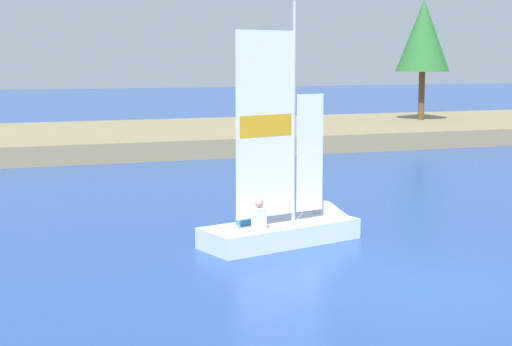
{
  "coord_description": "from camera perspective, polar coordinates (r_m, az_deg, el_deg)",
  "views": [
    {
      "loc": [
        -7.61,
        -12.24,
        4.23
      ],
      "look_at": [
        -0.5,
        7.27,
        1.2
      ],
      "focal_mm": 55.39,
      "sensor_mm": 36.0,
      "label": 1
    }
  ],
  "objects": [
    {
      "name": "shoreline_tree_centre",
      "position": [
        44.96,
        11.99,
        9.65
      ],
      "size": [
        2.94,
        2.94,
        6.59
      ],
      "color": "brown",
      "rests_on": "shore_bank"
    },
    {
      "name": "shore_bank",
      "position": [
        38.66,
        -8.57,
        2.53
      ],
      "size": [
        80.0,
        12.04,
        0.82
      ],
      "primitive_type": "cube",
      "color": "#897A56",
      "rests_on": "ground"
    },
    {
      "name": "ground_plane",
      "position": [
        15.02,
        11.48,
        -8.22
      ],
      "size": [
        200.0,
        200.0,
        0.0
      ],
      "primitive_type": "plane",
      "color": "#234793"
    },
    {
      "name": "sailboat",
      "position": [
        18.53,
        3.25,
        -3.55
      ],
      "size": [
        4.39,
        2.31,
        5.87
      ],
      "rotation": [
        0.0,
        0.0,
        0.26
      ],
      "color": "silver",
      "rests_on": "ground"
    }
  ]
}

